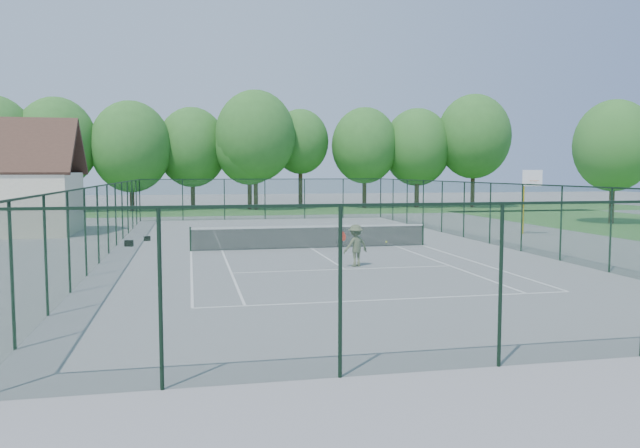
% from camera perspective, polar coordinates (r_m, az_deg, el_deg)
% --- Properties ---
extents(ground, '(140.00, 140.00, 0.00)m').
position_cam_1_polar(ground, '(29.02, -0.81, -2.23)').
color(ground, gray).
rests_on(ground, ground).
extents(grass_far, '(80.00, 16.00, 0.01)m').
position_cam_1_polar(grass_far, '(58.64, -6.43, 1.32)').
color(grass_far, '#438735').
rests_on(grass_far, ground).
extents(court_lines, '(11.05, 23.85, 0.01)m').
position_cam_1_polar(court_lines, '(29.02, -0.81, -2.22)').
color(court_lines, white).
rests_on(court_lines, ground).
extents(tennis_net, '(11.08, 0.08, 1.10)m').
position_cam_1_polar(tennis_net, '(28.96, -0.81, -1.10)').
color(tennis_net, black).
rests_on(tennis_net, ground).
extents(fence_enclosure, '(18.05, 36.05, 3.02)m').
position_cam_1_polar(fence_enclosure, '(28.87, -0.81, 0.84)').
color(fence_enclosure, '#1B3B26').
rests_on(fence_enclosure, ground).
extents(utility_building, '(8.60, 6.27, 6.63)m').
position_cam_1_polar(utility_building, '(39.68, -27.23, 3.65)').
color(utility_building, beige).
rests_on(utility_building, ground).
extents(tree_line_far, '(39.40, 6.40, 9.70)m').
position_cam_1_polar(tree_line_far, '(58.58, -6.49, 7.18)').
color(tree_line_far, '#412F1E').
rests_on(tree_line_far, ground).
extents(basketball_goal, '(1.20, 1.43, 3.65)m').
position_cam_1_polar(basketball_goal, '(36.95, 18.50, 3.03)').
color(basketball_goal, '#D9B905').
rests_on(basketball_goal, ground).
extents(tree_side, '(5.31, 5.31, 8.40)m').
position_cam_1_polar(tree_side, '(46.80, 25.29, 6.49)').
color(tree_side, '#412F1E').
rests_on(tree_side, ground).
extents(sports_bag_a, '(0.43, 0.35, 0.30)m').
position_cam_1_polar(sports_bag_a, '(31.09, -17.08, -1.70)').
color(sports_bag_a, black).
rests_on(sports_bag_a, ground).
extents(sports_bag_b, '(0.35, 0.27, 0.24)m').
position_cam_1_polar(sports_bag_b, '(33.29, -15.53, -1.29)').
color(sports_bag_b, black).
rests_on(sports_bag_b, ground).
extents(tennis_player, '(2.25, 0.91, 1.58)m').
position_cam_1_polar(tennis_player, '(23.48, 3.28, -1.97)').
color(tennis_player, '#5A6145').
rests_on(tennis_player, ground).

